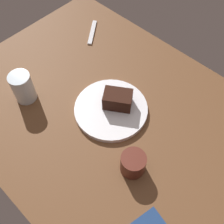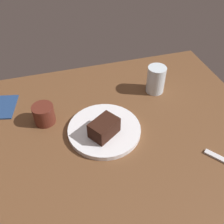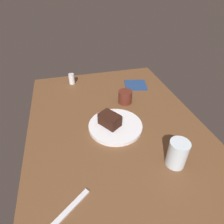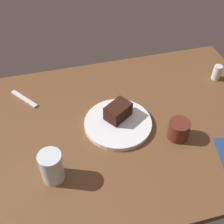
{
  "view_description": "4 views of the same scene",
  "coord_description": "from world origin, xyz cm",
  "px_view_note": "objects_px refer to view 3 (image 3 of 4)",
  "views": [
    {
      "loc": [
        35.23,
        -37.84,
        83.54
      ],
      "look_at": [
        -0.06,
        -0.73,
        5.84
      ],
      "focal_mm": 43.77,
      "sensor_mm": 36.0,
      "label": 1
    },
    {
      "loc": [
        12.6,
        61.25,
        70.41
      ],
      "look_at": [
        -5.86,
        -2.55,
        8.49
      ],
      "focal_mm": 41.09,
      "sensor_mm": 36.0,
      "label": 2
    },
    {
      "loc": [
        -69.02,
        19.69,
        64.12
      ],
      "look_at": [
        2.83,
        1.28,
        8.84
      ],
      "focal_mm": 30.6,
      "sensor_mm": 36.0,
      "label": 3
    },
    {
      "loc": [
        -23.55,
        -72.32,
        86.4
      ],
      "look_at": [
        -3.38,
        4.74,
        6.61
      ],
      "focal_mm": 47.13,
      "sensor_mm": 36.0,
      "label": 4
    }
  ],
  "objects_px": {
    "coffee_cup": "(125,97)",
    "dessert_spoon": "(71,207)",
    "folded_napkin": "(136,85)",
    "dessert_plate": "(115,126)",
    "salt_shaker": "(72,79)",
    "water_glass": "(177,154)",
    "chocolate_cake_slice": "(110,120)"
  },
  "relations": [
    {
      "from": "dessert_plate",
      "to": "chocolate_cake_slice",
      "type": "height_order",
      "value": "chocolate_cake_slice"
    },
    {
      "from": "dessert_plate",
      "to": "dessert_spoon",
      "type": "bearing_deg",
      "value": 144.94
    },
    {
      "from": "dessert_plate",
      "to": "water_glass",
      "type": "distance_m",
      "value": 0.32
    },
    {
      "from": "coffee_cup",
      "to": "salt_shaker",
      "type": "bearing_deg",
      "value": 41.84
    },
    {
      "from": "dessert_plate",
      "to": "salt_shaker",
      "type": "relative_size",
      "value": 3.78
    },
    {
      "from": "dessert_plate",
      "to": "coffee_cup",
      "type": "xyz_separation_m",
      "value": [
        0.2,
        -0.11,
        0.03
      ]
    },
    {
      "from": "coffee_cup",
      "to": "dessert_plate",
      "type": "bearing_deg",
      "value": 150.79
    },
    {
      "from": "dessert_plate",
      "to": "salt_shaker",
      "type": "bearing_deg",
      "value": 18.04
    },
    {
      "from": "water_glass",
      "to": "folded_napkin",
      "type": "xyz_separation_m",
      "value": [
        0.64,
        -0.07,
        -0.05
      ]
    },
    {
      "from": "salt_shaker",
      "to": "water_glass",
      "type": "xyz_separation_m",
      "value": [
        -0.77,
        -0.33,
        0.02
      ]
    },
    {
      "from": "dessert_plate",
      "to": "dessert_spoon",
      "type": "xyz_separation_m",
      "value": [
        -0.34,
        0.24,
        -0.01
      ]
    },
    {
      "from": "coffee_cup",
      "to": "folded_napkin",
      "type": "relative_size",
      "value": 0.56
    },
    {
      "from": "salt_shaker",
      "to": "coffee_cup",
      "type": "bearing_deg",
      "value": -138.16
    },
    {
      "from": "dessert_plate",
      "to": "dessert_spoon",
      "type": "height_order",
      "value": "dessert_plate"
    },
    {
      "from": "folded_napkin",
      "to": "salt_shaker",
      "type": "bearing_deg",
      "value": 71.92
    },
    {
      "from": "folded_napkin",
      "to": "dessert_spoon",
      "type": "bearing_deg",
      "value": 146.11
    },
    {
      "from": "water_glass",
      "to": "coffee_cup",
      "type": "bearing_deg",
      "value": 7.32
    },
    {
      "from": "water_glass",
      "to": "coffee_cup",
      "type": "xyz_separation_m",
      "value": [
        0.46,
        0.06,
        -0.02
      ]
    },
    {
      "from": "chocolate_cake_slice",
      "to": "folded_napkin",
      "type": "xyz_separation_m",
      "value": [
        0.36,
        -0.27,
        -0.04
      ]
    },
    {
      "from": "water_glass",
      "to": "coffee_cup",
      "type": "distance_m",
      "value": 0.47
    },
    {
      "from": "dessert_plate",
      "to": "dessert_spoon",
      "type": "relative_size",
      "value": 1.72
    },
    {
      "from": "water_glass",
      "to": "folded_napkin",
      "type": "height_order",
      "value": "water_glass"
    },
    {
      "from": "coffee_cup",
      "to": "chocolate_cake_slice",
      "type": "bearing_deg",
      "value": 144.28
    },
    {
      "from": "coffee_cup",
      "to": "folded_napkin",
      "type": "bearing_deg",
      "value": -36.51
    },
    {
      "from": "coffee_cup",
      "to": "water_glass",
      "type": "bearing_deg",
      "value": -172.68
    },
    {
      "from": "dessert_plate",
      "to": "water_glass",
      "type": "xyz_separation_m",
      "value": [
        -0.26,
        -0.17,
        0.05
      ]
    },
    {
      "from": "salt_shaker",
      "to": "water_glass",
      "type": "height_order",
      "value": "water_glass"
    },
    {
      "from": "dessert_plate",
      "to": "water_glass",
      "type": "bearing_deg",
      "value": -147.39
    },
    {
      "from": "coffee_cup",
      "to": "dessert_spoon",
      "type": "xyz_separation_m",
      "value": [
        -0.54,
        0.35,
        -0.03
      ]
    },
    {
      "from": "salt_shaker",
      "to": "coffee_cup",
      "type": "height_order",
      "value": "coffee_cup"
    },
    {
      "from": "salt_shaker",
      "to": "water_glass",
      "type": "relative_size",
      "value": 0.6
    },
    {
      "from": "salt_shaker",
      "to": "chocolate_cake_slice",
      "type": "bearing_deg",
      "value": -164.53
    }
  ]
}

